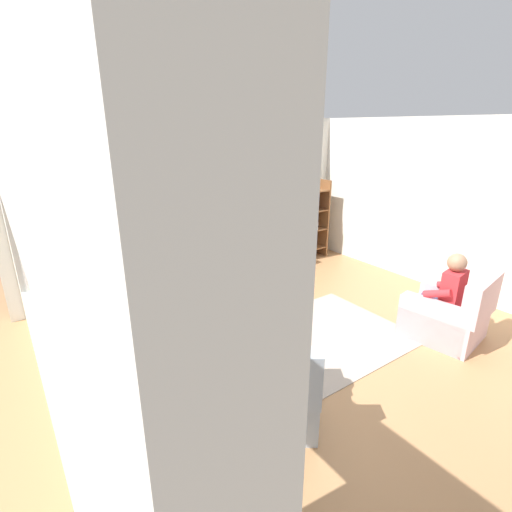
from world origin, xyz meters
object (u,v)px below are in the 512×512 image
couch (172,292)px  tv_stand (263,255)px  armchair_near_window (269,389)px  bookshelf (308,219)px  floor_lamp (213,197)px  person_in_left_armchair (269,354)px  tv (264,228)px  person_in_right_armchair (444,291)px  armchair_near_bookshelf (447,316)px  person_on_couch (154,274)px

couch → tv_stand: size_ratio=1.79×
couch → armchair_near_window: 2.43m
bookshelf → floor_lamp: (-2.11, 0.03, 0.65)m
bookshelf → person_in_left_armchair: 4.50m
tv → bookshelf: (1.17, 0.09, -0.02)m
tv → person_in_right_armchair: size_ratio=0.54×
person_in_left_armchair → floor_lamp: bearing=69.4°
couch → floor_lamp: (1.11, 0.74, 1.14)m
tv_stand → floor_lamp: bearing=174.0°
couch → armchair_near_bookshelf: size_ratio=1.99×
person_on_couch → floor_lamp: bearing=31.6°
person_in_left_armchair → person_in_right_armchair: 2.61m
armchair_near_bookshelf → person_in_left_armchair: (-2.62, 0.25, 0.32)m
floor_lamp → person_in_left_armchair: bearing=-110.6°
couch → person_in_right_armchair: 3.60m
floor_lamp → person_in_right_armchair: bearing=-66.2°
floor_lamp → person_in_right_armchair: 3.67m
armchair_near_window → person_in_right_armchair: bearing=-2.0°
couch → armchair_near_window: same height
tv_stand → bookshelf: 1.27m
armchair_near_window → person_on_couch: (-0.17, 2.32, 0.41)m
person_on_couch → armchair_near_bookshelf: bearing=-41.3°
floor_lamp → person_in_left_armchair: (-1.16, -3.10, -0.85)m
tv_stand → bookshelf: bearing=3.4°
tv_stand → person_on_couch: bearing=-162.1°
couch → person_in_left_armchair: 2.37m
floor_lamp → person_in_right_armchair: floor_lamp is taller
bookshelf → armchair_near_window: bearing=-136.6°
person_on_couch → person_in_left_armchair: person_on_couch is taller
tv_stand → armchair_near_window: size_ratio=0.93×
floor_lamp → armchair_near_bookshelf: (1.45, -3.35, -1.16)m
bookshelf → person_in_right_armchair: bookshelf is taller
tv_stand → floor_lamp: 1.49m
tv_stand → person_in_left_armchair: person_in_left_armchair is taller
person_in_left_armchair → person_in_right_armchair: bearing=-3.6°
person_in_right_armchair → armchair_near_window: bearing=178.0°
floor_lamp → armchair_near_window: bearing=-110.9°
person_in_right_armchair → floor_lamp: bearing=113.8°
armchair_near_window → person_in_left_armchair: size_ratio=1.05×
couch → person_in_left_armchair: bearing=-91.2°
tv_stand → person_in_right_armchair: bearing=-81.1°
couch → tv: bearing=16.8°
tv_stand → armchair_near_bookshelf: armchair_near_bookshelf is taller
floor_lamp → armchair_near_window: floor_lamp is taller
couch → floor_lamp: size_ratio=1.07×
floor_lamp → person_in_left_armchair: size_ratio=1.65×
tv_stand → armchair_near_bookshelf: 3.29m
person_on_couch → bookshelf: bearing=13.2°
tv_stand → tv: tv is taller
armchair_near_window → person_in_right_armchair: 2.67m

